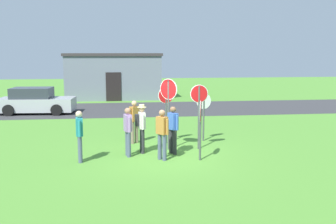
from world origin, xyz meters
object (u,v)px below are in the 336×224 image
object	(u,v)px
parked_car_on_street	(36,102)
person_with_sunhat	(134,119)
stop_sign_rear_right	(199,106)
person_near_signs	(80,133)
stop_sign_leaning_right	(204,109)
person_in_blue	(162,132)
person_in_teal	(173,127)
stop_sign_low_front	(168,101)
person_on_left	(128,129)
stop_sign_center_cluster	(200,120)
person_in_dark_shirt	(141,125)
stop_sign_nearest	(166,105)

from	to	relation	value
parked_car_on_street	person_with_sunhat	world-z (taller)	person_with_sunhat
stop_sign_rear_right	person_near_signs	world-z (taller)	stop_sign_rear_right
stop_sign_leaning_right	person_in_blue	world-z (taller)	stop_sign_leaning_right
person_near_signs	person_in_teal	distance (m)	3.20
stop_sign_low_front	person_on_left	bearing A→B (deg)	-152.91
stop_sign_rear_right	person_on_left	distance (m)	2.79
stop_sign_rear_right	person_in_blue	bearing A→B (deg)	-138.68
person_in_blue	person_in_teal	world-z (taller)	same
parked_car_on_street	person_with_sunhat	size ratio (longest dim) A/B	2.61
stop_sign_leaning_right	stop_sign_center_cluster	xyz separation A→B (m)	(-0.71, -2.79, 0.06)
parked_car_on_street	person_in_blue	xyz separation A→B (m)	(6.28, -10.78, 0.26)
stop_sign_center_cluster	person_in_blue	bearing A→B (deg)	172.00
stop_sign_low_front	person_on_left	xyz separation A→B (m)	(-1.49, -0.76, -0.84)
parked_car_on_street	person_in_dark_shirt	xyz separation A→B (m)	(5.66, -9.77, 0.32)
person_in_blue	person_near_signs	size ratio (longest dim) A/B	1.00
person_in_dark_shirt	person_in_teal	bearing A→B (deg)	-14.70
parked_car_on_street	person_in_dark_shirt	distance (m)	11.30
stop_sign_nearest	stop_sign_center_cluster	distance (m)	2.70
stop_sign_rear_right	stop_sign_leaning_right	bearing A→B (deg)	70.51
person_in_blue	stop_sign_rear_right	bearing A→B (deg)	41.32
parked_car_on_street	stop_sign_low_front	world-z (taller)	stop_sign_low_front
stop_sign_leaning_right	person_near_signs	distance (m)	5.29
stop_sign_center_cluster	person_on_left	distance (m)	2.51
stop_sign_low_front	person_in_dark_shirt	size ratio (longest dim) A/B	1.50
stop_sign_center_cluster	person_in_blue	world-z (taller)	stop_sign_center_cluster
stop_sign_nearest	person_near_signs	world-z (taller)	stop_sign_nearest
person_in_dark_shirt	person_near_signs	bearing A→B (deg)	-155.99
person_in_blue	stop_sign_leaning_right	bearing A→B (deg)	53.16
person_on_left	parked_car_on_street	bearing A→B (deg)	116.90
stop_sign_leaning_right	person_in_blue	distance (m)	3.28
person_with_sunhat	person_on_left	size ratio (longest dim) A/B	1.00
parked_car_on_street	person_in_teal	size ratio (longest dim) A/B	2.61
stop_sign_low_front	person_in_teal	world-z (taller)	stop_sign_low_front
person_with_sunhat	person_on_left	xyz separation A→B (m)	(-0.29, -1.94, 0.00)
stop_sign_center_cluster	person_in_dark_shirt	world-z (taller)	stop_sign_center_cluster
stop_sign_rear_right	person_in_dark_shirt	size ratio (longest dim) A/B	1.37
parked_car_on_street	person_in_blue	size ratio (longest dim) A/B	2.61
person_with_sunhat	person_in_blue	bearing A→B (deg)	-72.06
person_with_sunhat	person_in_teal	world-z (taller)	same
parked_car_on_street	person_on_left	bearing A→B (deg)	-63.10
person_with_sunhat	stop_sign_rear_right	bearing A→B (deg)	-27.63
stop_sign_rear_right	person_on_left	bearing A→B (deg)	-164.44
stop_sign_nearest	person_on_left	distance (m)	2.43
stop_sign_leaning_right	stop_sign_nearest	xyz separation A→B (m)	(-1.54, -0.22, 0.21)
stop_sign_rear_right	person_in_dark_shirt	xyz separation A→B (m)	(-2.13, -0.31, -0.59)
stop_sign_center_cluster	stop_sign_rear_right	distance (m)	1.53
person_with_sunhat	person_near_signs	bearing A→B (deg)	-127.37
person_near_signs	person_in_blue	bearing A→B (deg)	-2.01
stop_sign_center_cluster	person_on_left	world-z (taller)	stop_sign_center_cluster
person_with_sunhat	stop_sign_low_front	bearing A→B (deg)	-44.51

